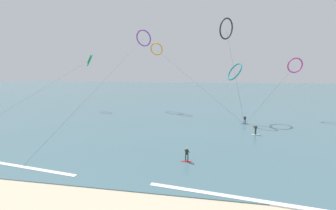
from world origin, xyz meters
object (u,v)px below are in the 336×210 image
kite_amber (157,49)px  kite_teal (235,72)px  kite_magenta (295,65)px  kite_emerald (89,60)px  surfer_navy (245,120)px  surfer_crimson (187,156)px  kite_violet (144,38)px  surfer_ivory (256,130)px  kite_charcoal (226,29)px

kite_amber → kite_teal: bearing=156.6°
kite_magenta → kite_emerald: kite_emerald is taller
surfer_navy → kite_emerald: kite_emerald is taller
surfer_crimson → kite_violet: size_ratio=0.04×
surfer_ivory → kite_teal: (-2.64, 9.20, 9.69)m
kite_teal → kite_magenta: bearing=93.5°
kite_teal → kite_violet: bearing=-147.1°
surfer_navy → kite_charcoal: (-3.74, 7.18, 19.19)m
surfer_crimson → kite_amber: (-11.23, 34.18, 15.71)m
kite_teal → kite_violet: size_ratio=0.28×
kite_charcoal → surfer_crimson: bearing=27.9°
surfer_navy → kite_amber: (-21.20, 13.69, 15.71)m
surfer_ivory → surfer_navy: bearing=-9.8°
kite_violet → kite_amber: bearing=156.9°
surfer_navy → kite_violet: kite_violet is taller
kite_charcoal → kite_emerald: kite_charcoal is taller
surfer_navy → kite_magenta: (11.61, 8.57, 11.10)m
kite_magenta → kite_amber: size_ratio=0.59×
surfer_ivory → kite_violet: bearing=33.5°
surfer_ivory → surfer_navy: (-0.42, 7.62, 0.00)m
kite_charcoal → kite_teal: size_ratio=1.81×
kite_magenta → surfer_navy: bearing=27.4°
surfer_ivory → kite_magenta: kite_magenta is taller
surfer_crimson → kite_violet: kite_violet is taller
kite_emerald → surfer_navy: bearing=37.0°
kite_emerald → kite_amber: bearing=58.5°
kite_magenta → kite_charcoal: kite_charcoal is taller
kite_charcoal → kite_teal: kite_charcoal is taller
kite_magenta → kite_charcoal: size_ratio=0.61×
kite_teal → surfer_crimson: bearing=-42.7°
surfer_crimson → kite_emerald: bearing=150.6°
kite_magenta → kite_amber: bearing=-17.9°
surfer_navy → kite_teal: (-2.22, 1.58, 9.69)m
kite_charcoal → kite_violet: bearing=-74.2°
surfer_ivory → kite_violet: 41.09m
surfer_crimson → kite_amber: 39.26m
kite_magenta → kite_emerald: (-51.73, 3.59, 1.87)m
kite_emerald → kite_teal: kite_emerald is taller
surfer_ivory → kite_emerald: (-40.54, 19.78, 12.97)m
surfer_crimson → kite_teal: (7.76, 22.06, 9.69)m
surfer_crimson → kite_teal: kite_teal is taller
surfer_ivory → kite_teal: 13.62m
surfer_crimson → kite_amber: kite_amber is taller
surfer_crimson → kite_violet: bearing=130.7°
surfer_crimson → kite_magenta: bearing=71.3°
surfer_ivory → kite_amber: (-21.62, 21.32, 15.71)m
kite_amber → kite_violet: size_ratio=0.52×
kite_amber → kite_teal: kite_amber is taller
kite_magenta → kite_teal: bearing=17.8°
kite_violet → surfer_navy: bearing=161.3°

